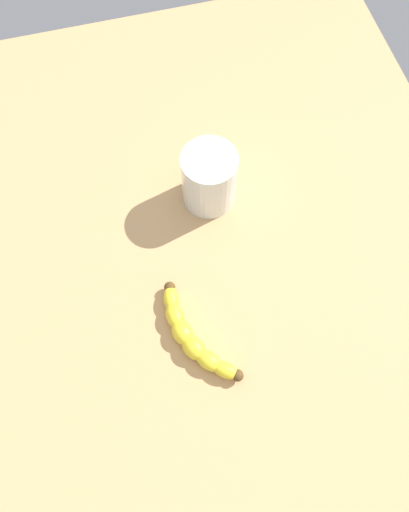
# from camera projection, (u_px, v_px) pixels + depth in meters

# --- Properties ---
(wooden_tabletop) EXTENTS (1.20, 1.20, 0.03)m
(wooden_tabletop) POSITION_uv_depth(u_px,v_px,m) (144.00, 286.00, 0.78)
(wooden_tabletop) COLOR tan
(wooden_tabletop) RESTS_ON ground
(banana) EXTENTS (0.18, 0.09, 0.03)m
(banana) POSITION_uv_depth(u_px,v_px,m) (192.00, 337.00, 0.72)
(banana) COLOR yellow
(banana) RESTS_ON wooden_tabletop
(smoothie_glass) EXTENTS (0.09, 0.09, 0.11)m
(smoothie_glass) POSITION_uv_depth(u_px,v_px,m) (209.00, 179.00, 0.78)
(smoothie_glass) COLOR silver
(smoothie_glass) RESTS_ON wooden_tabletop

